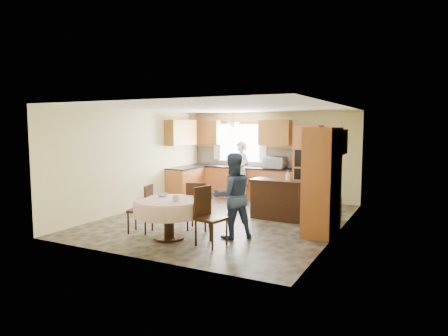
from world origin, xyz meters
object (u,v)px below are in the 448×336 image
dining_table (169,208)px  person_dining (232,196)px  cupboard (322,181)px  person_sink (241,171)px  sideboard (277,201)px  chair_left (144,206)px  oven_tower (308,165)px  chair_right (208,213)px  chair_back (197,204)px

dining_table → person_dining: bearing=29.9°
cupboard → person_sink: cupboard is taller
sideboard → dining_table: bearing=-115.2°
chair_left → person_dining: bearing=89.7°
sideboard → person_dining: size_ratio=0.74×
dining_table → person_sink: size_ratio=0.77×
person_sink → chair_left: bearing=-69.2°
oven_tower → chair_left: (-2.06, -4.42, -0.53)m
chair_right → chair_back: bearing=53.2°
dining_table → chair_left: chair_left is taller
person_dining → chair_right: bearing=27.4°
sideboard → dining_table: sideboard is taller
sideboard → chair_left: (-1.95, -2.28, 0.10)m
oven_tower → person_dining: 3.98m
oven_tower → person_dining: bearing=-95.1°
cupboard → person_sink: 3.81m
chair_left → chair_back: 1.06m
chair_back → person_sink: 3.46m
sideboard → cupboard: (1.18, -0.75, 0.61)m
sideboard → person_sink: person_sink is taller
oven_tower → person_sink: bearing=-167.8°
sideboard → cupboard: 1.52m
sideboard → chair_right: chair_right is taller
chair_left → person_dining: 1.79m
person_dining → dining_table: bearing=-14.9°
oven_tower → dining_table: (-1.37, -4.54, -0.49)m
cupboard → chair_left: 3.52m
person_sink → oven_tower: bearing=36.5°
cupboard → chair_right: bearing=-134.0°
oven_tower → chair_left: oven_tower is taller
oven_tower → sideboard: (-0.11, -2.14, -0.64)m
person_sink → person_dining: bearing=-43.4°
sideboard → chair_back: bearing=-121.3°
chair_left → chair_back: bearing=111.3°
oven_tower → person_sink: size_ratio=1.27×
sideboard → oven_tower: bearing=89.6°
chair_back → chair_right: bearing=114.4°
cupboard → chair_back: size_ratio=2.11×
person_dining → chair_back: bearing=-56.1°
dining_table → chair_right: chair_right is taller
chair_back → person_sink: size_ratio=0.59×
oven_tower → cupboard: 3.08m
chair_right → person_dining: person_dining is taller
sideboard → chair_back: size_ratio=1.20×
chair_left → chair_back: (0.85, 0.64, 0.02)m
chair_left → chair_right: 1.52m
cupboard → oven_tower: bearing=110.4°
person_sink → person_dining: size_ratio=1.05×
chair_right → person_sink: 4.36m
oven_tower → chair_back: 4.00m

